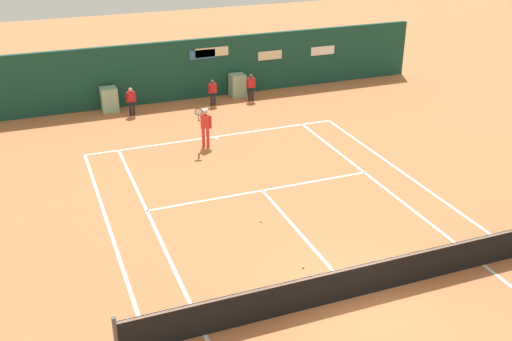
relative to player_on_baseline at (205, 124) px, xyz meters
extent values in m
plane|color=#C67042|center=(0.67, -10.86, -0.94)|extent=(80.00, 80.00, 0.00)
cube|color=white|center=(0.67, 0.84, -0.94)|extent=(10.60, 0.10, 0.01)
cube|color=white|center=(-3.33, -10.86, -0.94)|extent=(0.10, 23.40, 0.01)
cube|color=white|center=(4.67, -10.86, -0.94)|extent=(0.10, 23.40, 0.01)
cube|color=white|center=(0.67, -4.46, -0.94)|extent=(8.00, 0.10, 0.01)
cube|color=white|center=(0.67, -7.66, -0.94)|extent=(0.10, 6.40, 0.01)
cube|color=white|center=(0.67, 0.69, -0.94)|extent=(0.10, 0.24, 0.01)
cylinder|color=#4C4C51|center=(-5.33, -10.86, -0.41)|extent=(0.10, 0.10, 1.07)
cube|color=black|center=(0.67, -10.86, -0.47)|extent=(12.00, 0.03, 0.95)
cube|color=white|center=(0.67, -10.86, -0.02)|extent=(12.00, 0.04, 0.06)
cube|color=#144233|center=(0.67, 6.14, 0.50)|extent=(25.00, 0.24, 2.89)
cube|color=#2D6BA8|center=(1.74, 6.00, 1.21)|extent=(1.27, 0.02, 0.44)
cube|color=beige|center=(5.24, 6.00, 0.85)|extent=(1.28, 0.02, 0.44)
cube|color=white|center=(8.18, 6.00, 0.82)|extent=(1.33, 0.02, 0.44)
cube|color=beige|center=(2.21, 6.00, 1.28)|extent=(1.67, 0.02, 0.44)
cube|color=#8CB793|center=(-2.89, 5.59, -0.37)|extent=(0.74, 0.70, 1.14)
cube|color=#8CB793|center=(3.35, 5.59, -0.38)|extent=(0.72, 0.70, 1.13)
cylinder|color=red|center=(0.10, 0.00, -0.55)|extent=(0.13, 0.13, 0.78)
cylinder|color=red|center=(-0.07, 0.05, -0.55)|extent=(0.13, 0.13, 0.78)
cube|color=red|center=(0.02, 0.02, 0.11)|extent=(0.40, 0.30, 0.55)
sphere|color=tan|center=(0.02, 0.02, 0.50)|extent=(0.22, 0.22, 0.22)
cylinder|color=white|center=(0.02, 0.02, 0.58)|extent=(0.20, 0.20, 0.06)
cylinder|color=red|center=(0.22, -0.04, 0.07)|extent=(0.08, 0.08, 0.53)
cylinder|color=tan|center=(-0.27, -0.16, 0.34)|extent=(0.24, 0.53, 0.08)
cylinder|color=black|center=(-0.36, -0.41, 0.45)|extent=(0.03, 0.03, 0.22)
torus|color=black|center=(-0.36, -0.41, 0.70)|extent=(0.30, 0.12, 0.30)
cylinder|color=silver|center=(-0.36, -0.41, 0.70)|extent=(0.25, 0.08, 0.26)
cylinder|color=black|center=(3.80, 4.69, -0.61)|extent=(0.11, 0.11, 0.67)
cylinder|color=black|center=(3.65, 4.71, -0.61)|extent=(0.11, 0.11, 0.67)
cube|color=#AD1E1E|center=(3.72, 4.70, -0.04)|extent=(0.33, 0.22, 0.47)
sphere|color=brown|center=(3.72, 4.70, 0.29)|extent=(0.18, 0.18, 0.18)
cylinder|color=#AD1E1E|center=(3.90, 4.67, -0.07)|extent=(0.07, 0.07, 0.45)
cylinder|color=#AD1E1E|center=(3.54, 4.73, -0.07)|extent=(0.07, 0.07, 0.45)
cylinder|color=black|center=(-1.97, 4.70, -0.61)|extent=(0.11, 0.11, 0.66)
cylinder|color=black|center=(-2.11, 4.71, -0.61)|extent=(0.11, 0.11, 0.66)
cube|color=#AD1E1E|center=(-2.04, 4.70, -0.05)|extent=(0.31, 0.18, 0.46)
sphere|color=tan|center=(-2.04, 4.70, 0.27)|extent=(0.18, 0.18, 0.18)
cylinder|color=#AD1E1E|center=(-1.86, 4.69, -0.09)|extent=(0.07, 0.07, 0.45)
cylinder|color=#AD1E1E|center=(-2.22, 4.71, -0.09)|extent=(0.07, 0.07, 0.45)
cylinder|color=black|center=(1.87, 4.70, -0.63)|extent=(0.10, 0.10, 0.63)
cylinder|color=black|center=(1.73, 4.71, -0.63)|extent=(0.10, 0.10, 0.63)
cube|color=#AD1E1E|center=(1.80, 4.70, -0.09)|extent=(0.30, 0.18, 0.44)
sphere|color=brown|center=(1.80, 4.70, 0.22)|extent=(0.17, 0.17, 0.17)
cylinder|color=#AD1E1E|center=(1.97, 4.69, -0.12)|extent=(0.07, 0.07, 0.43)
cylinder|color=#AD1E1E|center=(1.62, 4.72, -0.12)|extent=(0.07, 0.07, 0.43)
sphere|color=#CCE033|center=(-0.03, -9.22, -0.91)|extent=(0.07, 0.07, 0.07)
sphere|color=#CCE033|center=(-0.18, -6.45, -0.91)|extent=(0.07, 0.07, 0.07)
camera|label=1|loc=(-6.28, -21.77, 8.52)|focal=42.86mm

